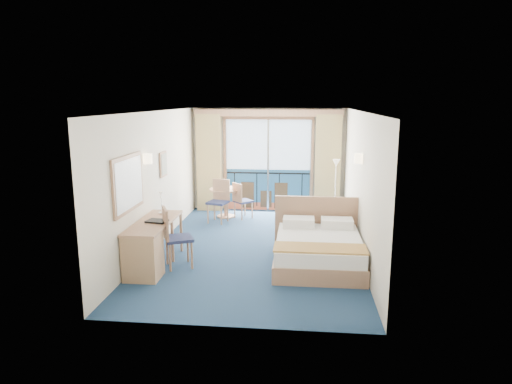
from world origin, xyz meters
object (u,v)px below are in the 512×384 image
Objects in this scene: table_chair_b at (219,198)px; armchair at (328,216)px; desk_chair at (173,234)px; table_chair_a at (241,199)px; round_table at (226,196)px; floor_lamp at (336,173)px; bed at (318,249)px; nightstand at (344,231)px; desk at (145,250)px.

armchair is at bearing 1.73° from table_chair_b.
desk_chair reaches higher than table_chair_a.
floor_lamp is at bearing 6.96° from round_table.
desk_chair reaches higher than armchair.
desk_chair is at bearing -170.98° from bed.
table_chair_b is at bearing -52.15° from armchair.
armchair is (-0.28, 0.79, 0.11)m from nightstand.
floor_lamp is 5.56m from desk.
floor_lamp reaches higher than armchair.
table_chair_a is (0.73, 3.45, -0.10)m from desk_chair.
desk_chair is 1.06× the size of table_chair_b.
desk reaches higher than armchair.
desk_chair reaches higher than desk.
round_table is at bearing -29.74° from desk_chair.
round_table is (-2.22, 3.17, 0.26)m from bed.
bed is 2.21× the size of table_chair_a.
nightstand is at bearing -168.75° from table_chair_a.
bed is 3.63m from floor_lamp.
table_chair_a reaches higher than desk.
armchair is 3.77m from desk_chair.
desk_chair is at bearing -78.84° from table_chair_b.
armchair is 1.00× the size of round_table.
armchair is at bearing -157.04° from table_chair_a.
nightstand is at bearing 71.35° from armchair.
bed is at bearing 43.91° from armchair.
armchair is at bearing -73.37° from desk_chair.
table_chair_b is at bearing 81.92° from table_chair_a.
armchair is at bearing 42.18° from desk.
floor_lamp reaches higher than table_chair_b.
desk is at bearing 3.99° from armchair.
desk is 1.60× the size of desk_chair.
desk is at bearing 114.35° from desk_chair.
nightstand is at bearing -34.12° from round_table.
table_chair_b is (0.25, 3.12, -0.03)m from desk_chair.
floor_lamp is (0.24, 1.43, 0.74)m from armchair.
armchair is 2.74m from round_table.
bed is 1.40m from nightstand.
table_chair_a is (1.09, 3.86, 0.06)m from desk.
floor_lamp is 1.62× the size of table_chair_a.
table_chair_a is (-2.34, -0.46, -0.60)m from floor_lamp.
desk is 1.92× the size of table_chair_a.
desk is at bearing -148.83° from nightstand.
round_table is at bearing 80.24° from desk.
armchair is 0.55× the size of floor_lamp.
bed is 3.88m from round_table.
round_table is (-2.79, 1.89, 0.29)m from nightstand.
armchair is at bearing -99.33° from floor_lamp.
round_table is at bearing 145.88° from nightstand.
floor_lamp is at bearing -137.52° from armchair.
desk_chair reaches higher than bed.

